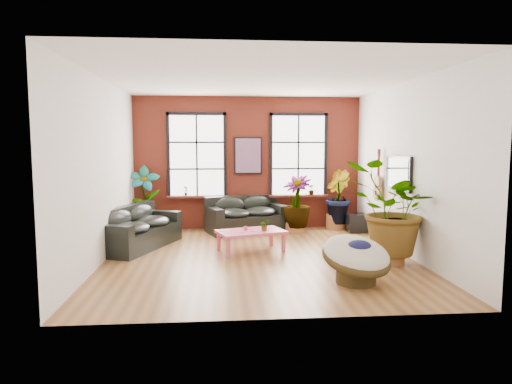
{
  "coord_description": "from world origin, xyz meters",
  "views": [
    {
      "loc": [
        -0.78,
        -8.9,
        2.25
      ],
      "look_at": [
        0.0,
        0.6,
        1.25
      ],
      "focal_mm": 32.0,
      "sensor_mm": 36.0,
      "label": 1
    }
  ],
  "objects_px": {
    "sofa_back": "(245,216)",
    "coffee_table": "(251,233)",
    "papasan_chair": "(356,257)",
    "sofa_left": "(136,229)"
  },
  "relations": [
    {
      "from": "papasan_chair",
      "to": "sofa_left",
      "type": "bearing_deg",
      "value": 125.44
    },
    {
      "from": "papasan_chair",
      "to": "coffee_table",
      "type": "bearing_deg",
      "value": 104.74
    },
    {
      "from": "sofa_back",
      "to": "coffee_table",
      "type": "bearing_deg",
      "value": -109.51
    },
    {
      "from": "sofa_back",
      "to": "papasan_chair",
      "type": "height_order",
      "value": "sofa_back"
    },
    {
      "from": "sofa_back",
      "to": "sofa_left",
      "type": "height_order",
      "value": "sofa_back"
    },
    {
      "from": "coffee_table",
      "to": "papasan_chair",
      "type": "height_order",
      "value": "papasan_chair"
    },
    {
      "from": "coffee_table",
      "to": "sofa_back",
      "type": "bearing_deg",
      "value": 71.71
    },
    {
      "from": "coffee_table",
      "to": "papasan_chair",
      "type": "distance_m",
      "value": 2.83
    },
    {
      "from": "coffee_table",
      "to": "papasan_chair",
      "type": "xyz_separation_m",
      "value": [
        1.55,
        -2.37,
        0.04
      ]
    },
    {
      "from": "sofa_left",
      "to": "coffee_table",
      "type": "relative_size",
      "value": 1.58
    }
  ]
}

